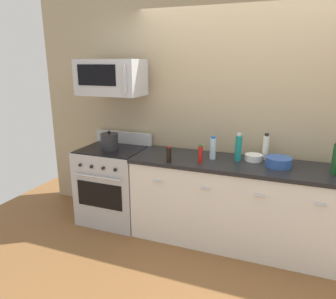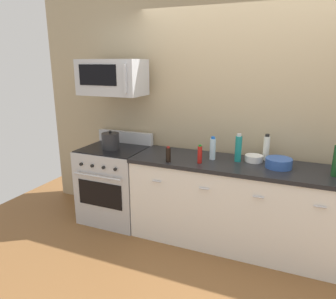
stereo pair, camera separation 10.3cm
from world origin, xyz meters
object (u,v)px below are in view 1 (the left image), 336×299
at_px(bottle_wine_green, 336,159).
at_px(bottle_soy_sauce_dark, 169,155).
at_px(bottle_vinegar_white, 266,147).
at_px(bottle_water_clear, 213,148).
at_px(bottle_hot_sauce_red, 200,154).
at_px(bowl_white_ceramic, 254,157).
at_px(bowl_blue_mixing, 279,162).
at_px(microwave, 111,77).
at_px(range_oven, 114,184).
at_px(bottle_sparkling_teal, 238,148).
at_px(stockpot, 110,142).

bearing_deg(bottle_wine_green, bottle_soy_sauce_dark, -172.48).
relative_size(bottle_vinegar_white, bottle_water_clear, 1.13).
height_order(bottle_vinegar_white, bottle_hot_sauce_red, bottle_vinegar_white).
relative_size(bowl_white_ceramic, bowl_blue_mixing, 0.72).
xyz_separation_m(bottle_wine_green, bottle_vinegar_white, (-0.64, 0.27, -0.02)).
xyz_separation_m(microwave, bowl_white_ceramic, (1.63, 0.08, -0.80)).
bearing_deg(microwave, bowl_white_ceramic, 2.90).
height_order(range_oven, bottle_soy_sauce_dark, bottle_soy_sauce_dark).
xyz_separation_m(bottle_vinegar_white, bottle_soy_sauce_dark, (-0.92, -0.47, -0.05)).
bearing_deg(bowl_blue_mixing, bottle_water_clear, 178.94).
bearing_deg(bottle_sparkling_teal, stockpot, -175.41).
relative_size(range_oven, bowl_white_ceramic, 5.82).
distance_m(bottle_hot_sauce_red, stockpot, 1.13).
bearing_deg(bottle_water_clear, range_oven, -178.56).
xyz_separation_m(range_oven, bottle_wine_green, (2.37, -0.04, 0.60)).
xyz_separation_m(bottle_soy_sauce_dark, stockpot, (-0.82, 0.19, 0.02)).
height_order(range_oven, bottle_water_clear, bottle_water_clear).
height_order(bottle_wine_green, bottle_sparkling_teal, bottle_wine_green).
xyz_separation_m(bottle_wine_green, bottle_sparkling_teal, (-0.90, 0.10, -0.01)).
bearing_deg(bowl_white_ceramic, bottle_wine_green, -12.39).
bearing_deg(bottle_soy_sauce_dark, bottle_sparkling_teal, 24.99).
bearing_deg(bottle_sparkling_teal, bowl_blue_mixing, -6.57).
bearing_deg(bottle_sparkling_teal, bottle_wine_green, -6.42).
height_order(range_oven, stockpot, stockpot).
bearing_deg(bowl_white_ceramic, bottle_vinegar_white, 44.24).
bearing_deg(bottle_soy_sauce_dark, microwave, 160.75).
distance_m(microwave, bottle_wine_green, 2.47).
height_order(bottle_sparkling_teal, bowl_white_ceramic, bottle_sparkling_teal).
bearing_deg(bottle_hot_sauce_red, microwave, 170.34).
bearing_deg(bottle_hot_sauce_red, stockpot, 175.25).
xyz_separation_m(bottle_hot_sauce_red, bowl_blue_mixing, (0.75, 0.17, -0.04)).
distance_m(bottle_water_clear, bottle_soy_sauce_dark, 0.48).
xyz_separation_m(bottle_hot_sauce_red, bottle_soy_sauce_dark, (-0.31, -0.09, -0.01)).
bearing_deg(stockpot, bottle_wine_green, 0.43).
relative_size(microwave, bottle_vinegar_white, 2.68).
distance_m(microwave, bowl_white_ceramic, 1.81).
xyz_separation_m(bottle_sparkling_teal, bowl_blue_mixing, (0.41, -0.05, -0.09)).
distance_m(microwave, bottle_sparkling_teal, 1.63).
bearing_deg(bottle_wine_green, range_oven, 179.14).
xyz_separation_m(bottle_wine_green, bottle_water_clear, (-1.16, 0.07, -0.03)).
bearing_deg(stockpot, bowl_white_ceramic, 6.33).
height_order(microwave, stockpot, microwave).
relative_size(bottle_water_clear, bottle_soy_sauce_dark, 1.48).
relative_size(bottle_hot_sauce_red, bottle_water_clear, 0.78).
relative_size(bottle_sparkling_teal, bowl_blue_mixing, 1.15).
xyz_separation_m(bottle_water_clear, bowl_white_ceramic, (0.42, 0.10, -0.08)).
bearing_deg(bowl_blue_mixing, bottle_sparkling_teal, 173.43).
bearing_deg(bottle_hot_sauce_red, bottle_soy_sauce_dark, -163.10).
xyz_separation_m(range_oven, stockpot, (0.00, -0.05, 0.55)).
bearing_deg(bottle_sparkling_teal, bottle_hot_sauce_red, -148.61).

